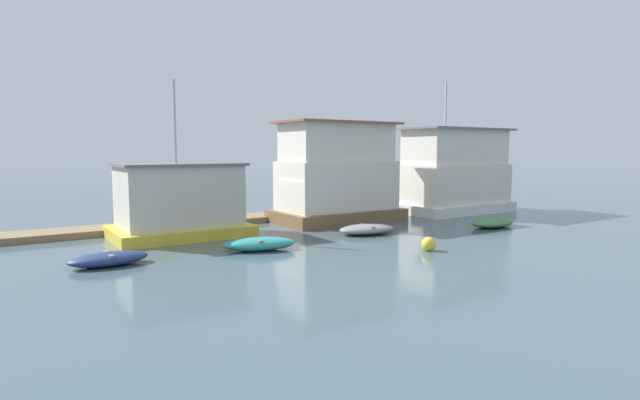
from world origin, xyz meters
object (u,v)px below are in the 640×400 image
at_px(dinghy_teal, 259,244).
at_px(mooring_post_centre, 121,219).
at_px(mooring_post_near_right, 332,206).
at_px(dinghy_navy, 109,259).
at_px(dinghy_grey, 367,229).
at_px(mooring_post_near_left, 328,207).
at_px(houseboat_yellow, 180,202).
at_px(houseboat_brown, 337,176).
at_px(dinghy_green, 493,222).
at_px(houseboat_white, 455,173).
at_px(buoy_yellow, 429,244).

distance_m(dinghy_teal, mooring_post_centre, 7.52).
xyz_separation_m(mooring_post_centre, mooring_post_near_right, (11.86, 0.00, -0.11)).
height_order(dinghy_navy, dinghy_grey, dinghy_grey).
bearing_deg(mooring_post_near_right, mooring_post_near_left, 180.00).
bearing_deg(mooring_post_near_left, dinghy_teal, -139.93).
xyz_separation_m(houseboat_yellow, mooring_post_near_right, (9.58, 1.51, -0.92)).
height_order(houseboat_brown, dinghy_teal, houseboat_brown).
relative_size(houseboat_brown, dinghy_grey, 2.33).
relative_size(dinghy_teal, mooring_post_centre, 1.97).
bearing_deg(dinghy_grey, mooring_post_centre, 149.67).
bearing_deg(dinghy_green, houseboat_brown, 130.76).
height_order(dinghy_navy, mooring_post_near_left, mooring_post_near_left).
distance_m(houseboat_yellow, dinghy_grey, 8.80).
bearing_deg(dinghy_teal, mooring_post_centre, 121.17).
distance_m(houseboat_brown, mooring_post_near_left, 2.40).
height_order(houseboat_yellow, mooring_post_centre, houseboat_yellow).
bearing_deg(dinghy_teal, houseboat_white, 14.76).
height_order(dinghy_green, mooring_post_near_left, mooring_post_near_left).
relative_size(houseboat_brown, buoy_yellow, 12.56).
height_order(dinghy_teal, buoy_yellow, buoy_yellow).
bearing_deg(houseboat_yellow, mooring_post_centre, 146.43).
relative_size(houseboat_yellow, buoy_yellow, 12.77).
distance_m(dinghy_grey, mooring_post_centre, 11.43).
bearing_deg(dinghy_grey, dinghy_navy, -179.25).
height_order(mooring_post_near_left, mooring_post_near_right, mooring_post_near_right).
height_order(houseboat_yellow, mooring_post_near_right, houseboat_yellow).
relative_size(dinghy_navy, mooring_post_centre, 1.68).
distance_m(dinghy_navy, dinghy_grey, 11.49).
bearing_deg(mooring_post_centre, dinghy_grey, -30.33).
xyz_separation_m(houseboat_white, dinghy_grey, (-9.95, -3.55, -2.28)).
bearing_deg(dinghy_green, dinghy_grey, 164.27).
bearing_deg(dinghy_teal, dinghy_grey, 6.20).
bearing_deg(houseboat_yellow, houseboat_brown, 0.73).
height_order(dinghy_green, mooring_post_centre, mooring_post_centre).
distance_m(houseboat_yellow, dinghy_navy, 6.05).
distance_m(houseboat_brown, mooring_post_near_right, 2.42).
xyz_separation_m(dinghy_navy, mooring_post_near_left, (13.14, 5.92, 0.38)).
height_order(houseboat_white, mooring_post_near_right, houseboat_white).
height_order(dinghy_teal, mooring_post_near_left, mooring_post_near_left).
distance_m(houseboat_white, mooring_post_near_right, 8.46).
bearing_deg(dinghy_green, dinghy_teal, 174.38).
bearing_deg(mooring_post_near_left, mooring_post_near_right, 0.00).
bearing_deg(houseboat_yellow, mooring_post_near_left, 9.28).
height_order(mooring_post_near_left, mooring_post_centre, mooring_post_centre).
height_order(dinghy_green, buoy_yellow, buoy_yellow).
xyz_separation_m(houseboat_brown, buoy_yellow, (-1.74, -8.77, -2.27)).
xyz_separation_m(houseboat_yellow, buoy_yellow, (7.19, -8.66, -1.32)).
height_order(dinghy_grey, buoy_yellow, buoy_yellow).
relative_size(dinghy_navy, dinghy_green, 0.93).
bearing_deg(mooring_post_centre, houseboat_yellow, -33.57).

